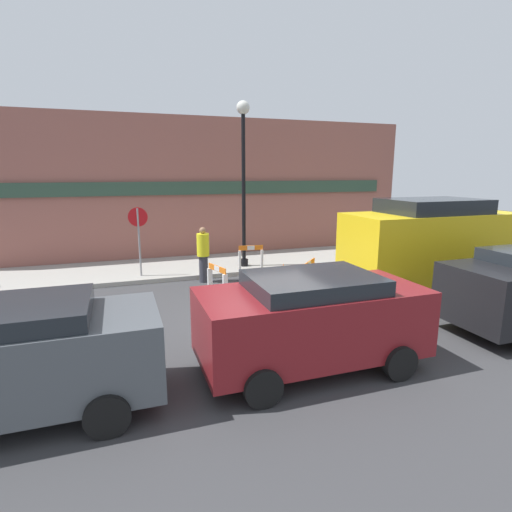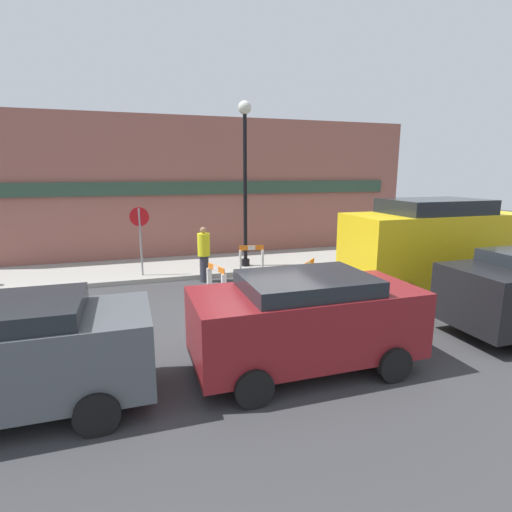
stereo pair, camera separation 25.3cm
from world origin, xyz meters
The scene contains 18 objects.
ground_plane centered at (0.00, 0.00, 0.00)m, with size 60.00×60.00×0.00m, color #38383A.
sidewalk_slab centered at (0.00, 6.11, 0.07)m, with size 18.00×3.22×0.14m.
storefront_facade centered at (0.00, 7.79, 2.75)m, with size 18.00×0.22×5.50m.
streetlamp_post centered at (1.07, 5.30, 3.70)m, with size 0.44×0.44×5.56m.
stop_sign centered at (-2.47, 5.05, 1.61)m, with size 0.60×0.12×2.19m.
barricade_0 centered at (-0.68, 2.06, 0.54)m, with size 0.37×0.85×1.01m.
barricade_1 centered at (1.63, 1.35, 0.61)m, with size 0.76×0.78×1.11m.
barricade_2 centered at (0.83, 3.82, 0.61)m, with size 0.79×0.24×1.15m.
traffic_cone_0 centered at (1.89, 3.69, 0.25)m, with size 0.30×0.30×0.52m.
traffic_cone_1 centered at (2.31, 3.12, 0.30)m, with size 0.30×0.30×0.62m.
traffic_cone_2 centered at (0.52, 0.71, 0.23)m, with size 0.30×0.30×0.48m.
traffic_cone_3 centered at (2.39, 2.38, 0.26)m, with size 0.30×0.30×0.55m.
traffic_cone_4 centered at (-0.01, 1.09, 0.23)m, with size 0.30×0.30×0.48m.
traffic_cone_5 centered at (1.76, 2.86, 0.29)m, with size 0.30×0.30×0.61m.
person_worker centered at (-0.62, 4.18, 0.93)m, with size 0.54×0.54×1.74m.
parked_car_0 centered at (-4.60, -2.01, 0.95)m, with size 4.07×1.86×1.67m.
parked_car_1 centered at (0.02, -2.01, 0.96)m, with size 3.91×1.92×1.70m.
work_van centered at (5.52, 1.33, 1.43)m, with size 5.02×2.22×2.66m.
Camera 2 is at (-2.78, -7.96, 3.40)m, focal length 28.00 mm.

